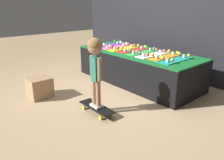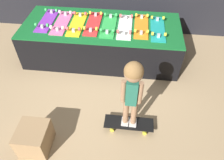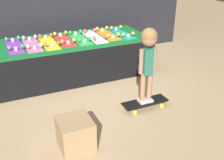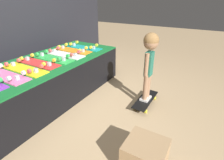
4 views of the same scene
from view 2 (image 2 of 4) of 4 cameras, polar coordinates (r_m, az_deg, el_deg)
ground_plane at (r=3.33m, az=-4.20°, el=-0.84°), size 16.00×16.00×0.00m
display_rack at (r=3.65m, az=-2.68°, el=10.17°), size 2.46×1.02×0.60m
skateboard_purple_on_rack at (r=3.72m, az=-16.53°, el=14.82°), size 0.21×0.70×0.09m
skateboard_pink_on_rack at (r=3.61m, az=-12.97°, el=14.50°), size 0.21×0.70×0.09m
skateboard_yellow_on_rack at (r=3.53m, az=-9.08°, el=14.38°), size 0.21×0.70×0.09m
skateboard_red_on_rack at (r=3.51m, az=-4.89°, el=14.60°), size 0.21×0.70×0.09m
skateboard_green_on_rack at (r=3.45m, az=-0.80°, el=14.20°), size 0.21×0.70×0.09m
skateboard_white_on_rack at (r=3.42m, az=3.40°, el=13.85°), size 0.21×0.70×0.09m
skateboard_orange_on_rack at (r=3.46m, az=7.66°, el=13.91°), size 0.21×0.70×0.09m
skateboard_teal_on_rack at (r=3.44m, az=11.85°, el=13.09°), size 0.21×0.70×0.09m
skateboard_on_floor at (r=2.79m, az=4.40°, el=-11.27°), size 0.61×0.20×0.09m
child at (r=2.24m, az=5.37°, el=-1.32°), size 0.23×0.20×0.97m
storage_box at (r=2.71m, az=-19.60°, el=-14.13°), size 0.33×0.35×0.33m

